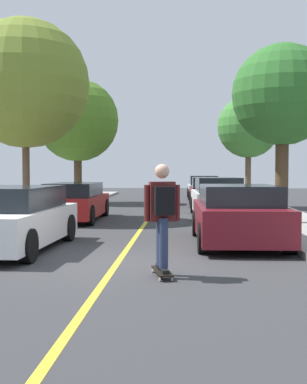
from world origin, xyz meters
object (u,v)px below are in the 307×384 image
(parked_car_right_near, at_px, (217,198))
(parked_car_right_farthest, at_px, (203,188))
(parked_car_right_far, at_px, (209,192))
(skateboarder, at_px, (162,211))
(parked_car_right_nearest, at_px, (238,215))
(skateboard, at_px, (162,271))
(street_tree_left_nearest, at_px, (25,84))
(parked_car_left_nearest, at_px, (11,218))
(street_tree_left_near, at_px, (78,121))
(parked_car_left_near, at_px, (75,202))
(fire_hydrant, at_px, (273,210))
(street_tree_right_near, at_px, (248,127))
(street_tree_right_nearest, at_px, (283,96))

(parked_car_right_near, bearing_deg, parked_car_right_farthest, 90.01)
(parked_car_right_far, distance_m, skateboarder, 16.61)
(parked_car_right_nearest, relative_size, parked_car_right_farthest, 0.97)
(skateboard, distance_m, skateboarder, 0.98)
(street_tree_left_nearest, distance_m, skateboard, 11.39)
(parked_car_left_nearest, bearing_deg, street_tree_left_near, 96.44)
(parked_car_left_near, xyz_separation_m, parked_car_right_far, (4.95, 7.52, 0.03))
(parked_car_left_near, xyz_separation_m, parked_car_right_near, (4.95, 1.63, 0.07))
(fire_hydrant, distance_m, skateboarder, 8.23)
(street_tree_left_nearest, distance_m, street_tree_right_near, 10.40)
(street_tree_left_nearest, distance_m, fire_hydrant, 9.31)
(street_tree_left_nearest, xyz_separation_m, skateboard, (5.06, -9.12, -4.59))
(parked_car_left_nearest, relative_size, street_tree_right_near, 0.89)
(street_tree_left_near, height_order, fire_hydrant, street_tree_left_near)
(street_tree_left_nearest, height_order, skateboarder, street_tree_left_nearest)
(parked_car_left_nearest, height_order, fire_hydrant, parked_car_left_nearest)
(parked_car_left_near, distance_m, street_tree_right_nearest, 7.60)
(parked_car_right_farthest, xyz_separation_m, skateboarder, (-1.60, -22.70, 0.40))
(parked_car_left_near, height_order, street_tree_right_nearest, street_tree_right_nearest)
(parked_car_left_nearest, distance_m, street_tree_right_nearest, 8.86)
(parked_car_left_nearest, distance_m, parked_car_right_nearest, 5.07)
(parked_car_left_nearest, relative_size, parked_car_right_far, 1.03)
(skateboard, bearing_deg, skateboarder, -77.62)
(parked_car_left_nearest, distance_m, street_tree_left_nearest, 7.87)
(parked_car_right_farthest, bearing_deg, parked_car_left_near, -109.87)
(parked_car_left_nearest, xyz_separation_m, parked_car_right_nearest, (4.95, 1.11, 0.00))
(parked_car_right_near, bearing_deg, street_tree_right_nearest, -61.86)
(parked_car_left_nearest, height_order, skateboard, parked_car_left_nearest)
(parked_car_right_farthest, relative_size, street_tree_left_nearest, 0.65)
(parked_car_left_nearest, distance_m, fire_hydrant, 8.16)
(street_tree_right_nearest, bearing_deg, parked_car_right_nearest, -114.72)
(parked_car_right_nearest, height_order, street_tree_left_nearest, street_tree_left_nearest)
(skateboarder, bearing_deg, parked_car_left_near, 110.40)
(fire_hydrant, distance_m, skateboard, 8.19)
(parked_car_left_nearest, xyz_separation_m, street_tree_left_nearest, (-1.72, 6.55, 4.00))
(parked_car_left_near, height_order, parked_car_right_far, parked_car_right_far)
(parked_car_left_nearest, xyz_separation_m, parked_car_right_farthest, (4.95, 20.11, -0.01))
(parked_car_left_near, distance_m, street_tree_right_near, 9.61)
(parked_car_right_near, xyz_separation_m, street_tree_left_nearest, (-6.67, -1.49, 3.96))
(parked_car_left_nearest, relative_size, skateboard, 5.07)
(parked_car_right_far, distance_m, street_tree_right_near, 3.69)
(parked_car_right_farthest, xyz_separation_m, street_tree_left_nearest, (-6.67, -13.55, 4.00))
(parked_car_left_near, distance_m, parked_car_right_near, 5.21)
(parked_car_right_far, height_order, skateboarder, skateboarder)
(parked_car_left_nearest, xyz_separation_m, parked_car_right_near, (4.95, 8.05, 0.03))
(parked_car_right_near, xyz_separation_m, skateboarder, (-1.60, -10.64, 0.35))
(street_tree_right_near, relative_size, skateboard, 5.71)
(street_tree_left_nearest, xyz_separation_m, skateboarder, (5.07, -9.15, -3.61))
(parked_car_left_nearest, relative_size, parked_car_left_near, 0.94)
(parked_car_right_nearest, bearing_deg, fire_hydrant, 68.94)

